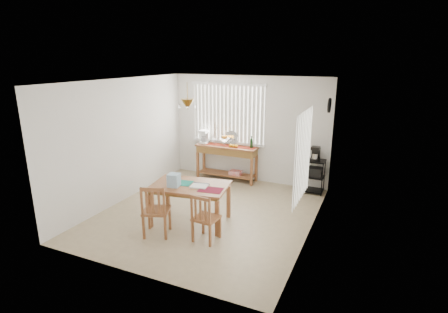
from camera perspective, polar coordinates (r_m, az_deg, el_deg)
The scene contains 10 objects.
ground at distance 7.09m, azimuth -2.60°, elevation -9.25°, with size 4.00×4.50×0.01m, color tan.
room_shell at distance 6.57m, azimuth -2.70°, elevation 4.32°, with size 4.20×4.70×2.70m.
sideboard at distance 8.76m, azimuth 0.48°, elevation 0.37°, with size 1.57×0.44×0.88m.
sideboard_items at distance 8.79m, azimuth -1.04°, elevation 2.83°, with size 1.49×0.37×0.68m.
wire_cart at distance 8.22m, azimuth 14.49°, elevation -2.64°, with size 0.46×0.37×0.78m.
cart_items at distance 8.10m, azimuth 14.72°, elevation 0.44°, with size 0.18×0.22×0.32m.
dining_table at distance 6.51m, azimuth -5.57°, elevation -5.33°, with size 1.52×1.10×0.75m.
table_items at distance 6.39m, azimuth -7.14°, elevation -4.10°, with size 1.13×0.50×0.24m.
chair_left at distance 6.19m, azimuth -11.08°, elevation -8.70°, with size 0.57×0.57×0.95m.
chair_right at distance 5.93m, azimuth -3.11°, elevation -10.02°, with size 0.42×0.42×0.85m.
Camera 1 is at (2.92, -5.72, 3.00)m, focal length 28.00 mm.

